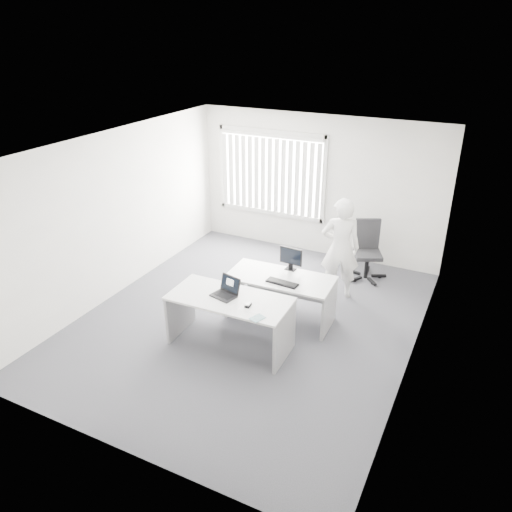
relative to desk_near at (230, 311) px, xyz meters
The scene contains 18 objects.
ground 0.90m from the desk_near, 94.48° to the left, with size 6.00×6.00×0.00m, color #585960.
wall_back 3.78m from the desk_near, 90.84° to the left, with size 5.00×0.02×2.80m, color beige.
wall_front 2.45m from the desk_near, 91.34° to the right, with size 5.00×0.02×2.80m, color beige.
wall_left 2.77m from the desk_near, 164.84° to the left, with size 0.02×6.00×2.80m, color beige.
wall_right 2.67m from the desk_near, 15.80° to the left, with size 0.02×6.00×2.80m, color beige.
ceiling 2.33m from the desk_near, 94.48° to the left, with size 5.00×6.00×0.02m, color silver.
window 3.92m from the desk_near, 106.10° to the left, with size 2.32×0.06×1.76m, color beige.
blinds 3.86m from the desk_near, 106.36° to the left, with size 2.20×0.10×1.50m, color silver, non-canonical shape.
desk_near is the anchor object (origin of this frame).
desk_far 1.05m from the desk_near, 70.11° to the left, with size 1.68×0.84×0.75m.
office_chair 3.27m from the desk_near, 68.42° to the left, with size 0.83×0.83×1.09m.
person 2.35m from the desk_near, 66.07° to the left, with size 0.65×0.43×1.78m, color silver.
laptop 0.37m from the desk_near, behind, with size 0.34×0.31×0.27m, color black, non-canonical shape.
paper_sheet 0.47m from the desk_near, 14.51° to the right, with size 0.32×0.23×0.00m, color white.
mouse 0.43m from the desk_near, 15.15° to the right, with size 0.07×0.12×0.05m, color #B7B7B9, non-canonical shape.
booklet 0.71m from the desk_near, 27.67° to the right, with size 0.14×0.19×0.01m, color silver.
keyboard 0.94m from the desk_near, 59.81° to the left, with size 0.50×0.17×0.02m, color black.
monitor 1.40m from the desk_near, 73.05° to the left, with size 0.38×0.11×0.38m, color black, non-canonical shape.
Camera 1 is at (3.12, -6.02, 4.34)m, focal length 35.00 mm.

